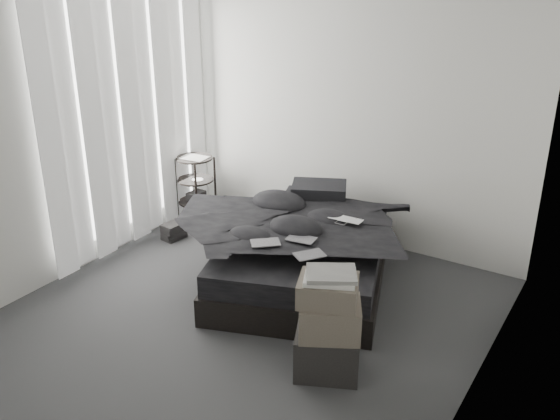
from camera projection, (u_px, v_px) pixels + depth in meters
The scene contains 23 objects.
floor at pixel (226, 333), 4.84m from camera, with size 3.60×4.20×0.01m, color #333436.
wall_back at pixel (352, 113), 5.97m from camera, with size 3.60×0.01×2.60m, color silver.
wall_left at pixel (47, 137), 5.21m from camera, with size 0.01×4.20×2.60m, color silver.
wall_right at pixel (479, 233), 3.45m from camera, with size 0.01×4.20×2.60m, color silver.
window_left at pixel (126, 109), 5.88m from camera, with size 0.02×2.00×2.30m, color white.
curtain_left at pixel (130, 117), 5.89m from camera, with size 0.06×2.12×2.48m, color white.
bed at pixel (303, 269), 5.53m from camera, with size 1.38×1.82×0.25m, color black.
mattress at pixel (304, 247), 5.45m from camera, with size 1.33×1.77×0.19m, color black.
duvet at pixel (303, 228), 5.33m from camera, with size 1.35×1.56×0.21m, color black.
pillow_lower at pixel (313, 200), 6.03m from camera, with size 0.55×0.37×0.12m, color black.
pillow_upper at pixel (319, 190), 5.96m from camera, with size 0.51×0.35×0.12m, color black.
laptop at pixel (344, 214), 5.29m from camera, with size 0.29×0.19×0.02m, color silver.
comic_a at pixel (265, 235), 4.93m from camera, with size 0.23×0.15×0.01m, color black.
comic_b at pixel (301, 231), 5.00m from camera, with size 0.23×0.15×0.01m, color black.
comic_c at pixel (310, 246), 4.73m from camera, with size 0.23×0.15×0.01m, color black.
side_stand at pixel (196, 190), 6.70m from camera, with size 0.39×0.39×0.71m, color black.
papers at pixel (194, 158), 6.55m from camera, with size 0.27×0.20×0.01m, color white.
floor_books at pixel (174, 231), 6.38m from camera, with size 0.16×0.23×0.16m, color black.
box_lower at pixel (327, 353), 4.33m from camera, with size 0.44×0.34×0.32m, color black.
box_mid at pixel (330, 318), 4.21m from camera, with size 0.41×0.32×0.25m, color #574F45.
box_upper at pixel (328, 291), 4.14m from camera, with size 0.39×0.31×0.17m, color #574F45.
art_book_white at pixel (330, 277), 4.10m from camera, with size 0.33×0.27×0.03m, color silver.
art_book_snake at pixel (331, 274), 4.08m from camera, with size 0.32×0.26×0.03m, color silver.
Camera 1 is at (2.52, -3.24, 2.76)m, focal length 40.00 mm.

